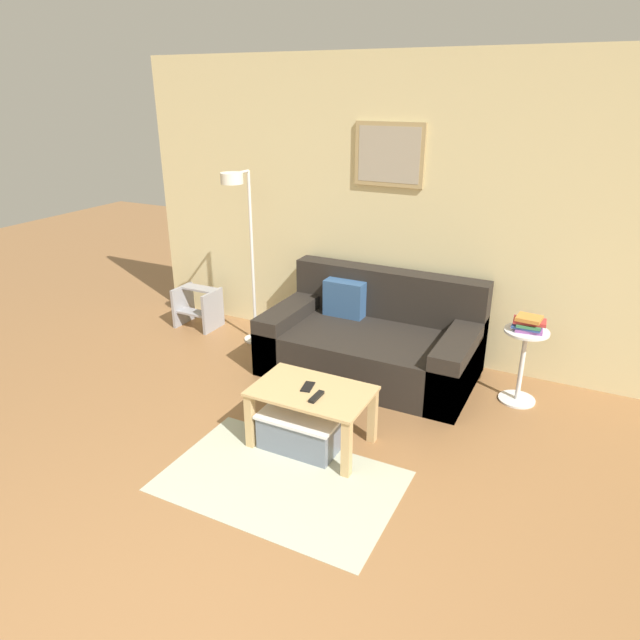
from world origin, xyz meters
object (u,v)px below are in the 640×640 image
object	(u,v)px
side_table	(523,359)
cell_phone	(308,387)
coffee_table	(312,402)
storage_bin	(305,426)
step_stool	(198,306)
floor_lamp	(242,228)
couch	(372,341)
remote_control	(316,397)
book_stack	(529,324)

from	to	relation	value
side_table	cell_phone	size ratio (longest dim) A/B	4.25
coffee_table	storage_bin	distance (m)	0.20
coffee_table	step_stool	size ratio (longest dim) A/B	1.93
step_stool	floor_lamp	bearing A→B (deg)	-13.66
couch	remote_control	world-z (taller)	couch
book_stack	coffee_table	bearing A→B (deg)	-133.45
side_table	step_stool	world-z (taller)	side_table
floor_lamp	step_stool	distance (m)	1.16
couch	step_stool	xyz separation A→B (m)	(-1.94, 0.10, -0.05)
cell_phone	step_stool	bearing A→B (deg)	135.39
couch	remote_control	bearing A→B (deg)	-84.23
coffee_table	cell_phone	size ratio (longest dim) A/B	5.61
couch	book_stack	world-z (taller)	couch
storage_bin	side_table	world-z (taller)	side_table
storage_bin	book_stack	size ratio (longest dim) A/B	2.25
floor_lamp	remote_control	world-z (taller)	floor_lamp
coffee_table	storage_bin	world-z (taller)	coffee_table
couch	book_stack	size ratio (longest dim) A/B	7.16
couch	side_table	xyz separation A→B (m)	(1.21, 0.03, 0.09)
remote_control	book_stack	bearing A→B (deg)	51.05
couch	side_table	size ratio (longest dim) A/B	2.91
cell_phone	floor_lamp	bearing A→B (deg)	126.93
cell_phone	step_stool	xyz separation A→B (m)	(-1.95, 1.29, -0.20)
storage_bin	book_stack	distance (m)	1.82
remote_control	floor_lamp	bearing A→B (deg)	138.79
book_stack	cell_phone	xyz separation A→B (m)	(-1.21, -1.22, -0.23)
cell_phone	couch	bearing A→B (deg)	79.63
floor_lamp	side_table	xyz separation A→B (m)	(2.45, 0.10, -0.77)
storage_bin	book_stack	bearing A→B (deg)	45.71
step_stool	book_stack	bearing A→B (deg)	-1.44
side_table	book_stack	bearing A→B (deg)	-34.31
step_stool	remote_control	bearing A→B (deg)	-34.00
remote_control	cell_phone	distance (m)	0.15
remote_control	cell_phone	size ratio (longest dim) A/B	1.07
floor_lamp	couch	bearing A→B (deg)	3.21
step_stool	cell_phone	bearing A→B (deg)	-33.55
storage_bin	floor_lamp	world-z (taller)	floor_lamp
floor_lamp	cell_phone	bearing A→B (deg)	-42.01
remote_control	step_stool	xyz separation A→B (m)	(-2.07, 1.39, -0.21)
side_table	step_stool	bearing A→B (deg)	178.64
storage_bin	remote_control	bearing A→B (deg)	-29.19
storage_bin	floor_lamp	xyz separation A→B (m)	(-1.24, 1.15, 1.00)
step_stool	side_table	bearing A→B (deg)	-1.36
side_table	coffee_table	bearing A→B (deg)	-133.18
floor_lamp	step_stool	size ratio (longest dim) A/B	3.96
storage_bin	remote_control	size ratio (longest dim) A/B	3.62
floor_lamp	cell_phone	world-z (taller)	floor_lamp
couch	storage_bin	world-z (taller)	couch
floor_lamp	book_stack	world-z (taller)	floor_lamp
side_table	floor_lamp	bearing A→B (deg)	-177.74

